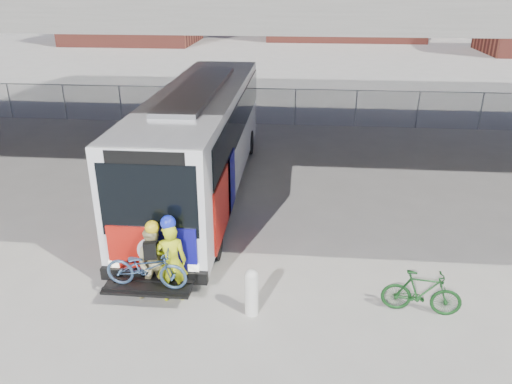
# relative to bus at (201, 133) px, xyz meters

# --- Properties ---
(ground) EXTENTS (160.00, 160.00, 0.00)m
(ground) POSITION_rel_bus_xyz_m (2.00, -3.15, -2.11)
(ground) COLOR #9E9991
(ground) RESTS_ON ground
(bus) EXTENTS (2.67, 12.93, 3.69)m
(bus) POSITION_rel_bus_xyz_m (0.00, 0.00, 0.00)
(bus) COLOR silver
(bus) RESTS_ON ground
(chainlink_fence) EXTENTS (30.00, 0.06, 30.00)m
(chainlink_fence) POSITION_rel_bus_xyz_m (2.00, 8.85, -0.68)
(chainlink_fence) COLOR gray
(chainlink_fence) RESTS_ON ground
(bollard) EXTENTS (0.30, 0.30, 1.13)m
(bollard) POSITION_rel_bus_xyz_m (2.37, -6.70, -1.50)
(bollard) COLOR silver
(bollard) RESTS_ON ground
(cyclist_hivis) EXTENTS (0.81, 0.65, 2.15)m
(cyclist_hivis) POSITION_rel_bus_xyz_m (0.50, -6.31, -1.07)
(cyclist_hivis) COLOR #CBD716
(cyclist_hivis) RESTS_ON ground
(cyclist_tan) EXTENTS (1.00, 0.84, 2.01)m
(cyclist_tan) POSITION_rel_bus_xyz_m (0.13, -6.32, -1.16)
(cyclist_tan) COLOR tan
(cyclist_tan) RESTS_ON ground
(bike_parked) EXTENTS (1.78, 0.70, 1.04)m
(bike_parked) POSITION_rel_bus_xyz_m (6.10, -6.31, -1.59)
(bike_parked) COLOR #154419
(bike_parked) RESTS_ON ground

